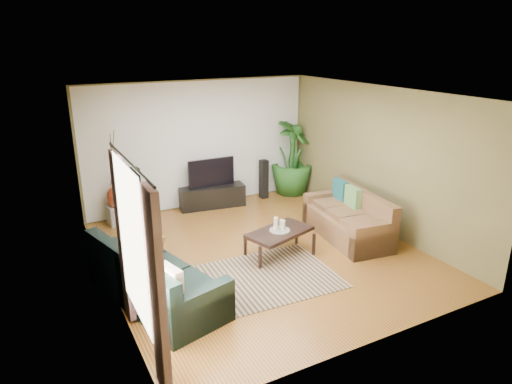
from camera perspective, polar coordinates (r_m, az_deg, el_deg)
floor at (r=7.89m, az=0.69°, el=-7.65°), size 5.50×5.50×0.00m
ceiling at (r=7.11m, az=0.77°, el=12.22°), size 5.50×5.50×0.00m
wall_back at (r=9.81m, az=-7.03°, el=5.90°), size 5.00×0.00×5.00m
wall_front at (r=5.30m, az=15.19°, el=-6.00°), size 5.00×0.00×5.00m
wall_left at (r=6.63m, az=-18.62°, el=-1.29°), size 0.00×5.50×5.50m
wall_right at (r=8.82m, az=15.17°, el=3.92°), size 0.00×5.50×5.50m
backwall_panel at (r=9.80m, az=-7.00°, el=5.89°), size 4.90×0.00×4.90m
window_pane at (r=5.14m, az=-15.29°, el=-6.17°), size 0.00×1.80×1.80m
curtain_near at (r=4.62m, az=-12.20°, el=-12.45°), size 0.08×0.35×2.20m
curtain_far at (r=5.93m, az=-16.30°, el=-5.51°), size 0.08×0.35×2.20m
curtain_rod at (r=4.85m, az=-15.62°, el=3.62°), size 0.03×1.90×0.03m
sofa_left at (r=6.55m, az=-12.40°, el=-9.80°), size 1.52×2.42×0.85m
sofa_right at (r=8.51m, az=11.34°, el=-2.88°), size 1.10×2.00×0.85m
area_rug at (r=7.12m, az=0.55°, el=-10.73°), size 2.38×1.75×0.01m
coffee_table at (r=7.74m, az=2.96°, el=-6.38°), size 1.24×0.91×0.45m
candle_tray at (r=7.64m, az=2.99°, el=-4.78°), size 0.34×0.34×0.02m
candle_tall at (r=7.59m, az=2.49°, el=-3.97°), size 0.07×0.07×0.22m
candle_mid at (r=7.59m, az=3.41°, el=-4.19°), size 0.07×0.07×0.17m
candle_short at (r=7.69m, az=3.22°, el=-3.99°), size 0.07×0.07×0.14m
tv_stand at (r=9.94m, az=-5.51°, el=-0.56°), size 1.45×0.61×0.47m
television at (r=9.78m, az=-5.61°, el=2.42°), size 1.03×0.06×0.61m
speaker_left at (r=9.38m, az=-14.83°, el=-0.30°), size 0.22×0.24×1.09m
speaker_right at (r=10.40m, az=0.98°, el=1.62°), size 0.16×0.18×0.89m
potted_plant at (r=10.66m, az=4.54°, el=4.37°), size 1.36×1.36×1.75m
plant_pot at (r=10.87m, az=4.44°, el=0.55°), size 0.32×0.32×0.25m
pedestal at (r=9.43m, az=-16.85°, el=-2.71°), size 0.41×0.41×0.38m
vase at (r=9.31m, az=-17.06°, el=-0.64°), size 0.35×0.35×0.48m
side_table at (r=7.59m, az=-13.52°, el=-7.09°), size 0.52×0.52×0.53m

